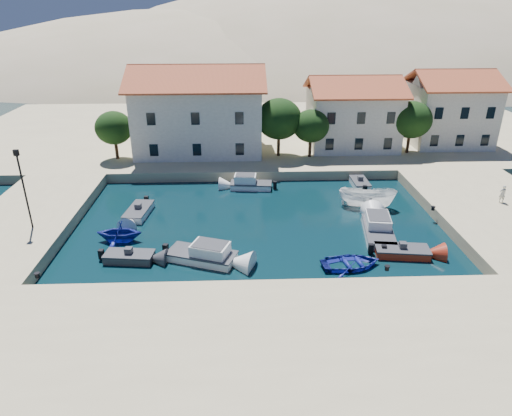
{
  "coord_description": "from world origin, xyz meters",
  "views": [
    {
      "loc": [
        -1.46,
        -24.16,
        16.78
      ],
      "look_at": [
        -0.19,
        8.75,
        2.0
      ],
      "focal_mm": 32.0,
      "sensor_mm": 36.0,
      "label": 1
    }
  ],
  "objects_px": {
    "building_mid": "(353,111)",
    "boat_east": "(366,207)",
    "cabin_cruiser_south": "(202,254)",
    "building_right": "(450,107)",
    "building_left": "(198,108)",
    "lamppost": "(23,182)",
    "pedestrian": "(503,194)",
    "cabin_cruiser_east": "(378,230)",
    "rowboat_south": "(351,267)"
  },
  "relations": [
    {
      "from": "building_right",
      "to": "lamppost",
      "type": "bearing_deg",
      "value": -152.07
    },
    {
      "from": "building_right",
      "to": "boat_east",
      "type": "bearing_deg",
      "value": -129.67
    },
    {
      "from": "cabin_cruiser_south",
      "to": "lamppost",
      "type": "bearing_deg",
      "value": -175.79
    },
    {
      "from": "lamppost",
      "to": "building_right",
      "type": "bearing_deg",
      "value": 27.93
    },
    {
      "from": "lamppost",
      "to": "boat_east",
      "type": "relative_size",
      "value": 1.23
    },
    {
      "from": "building_right",
      "to": "boat_east",
      "type": "relative_size",
      "value": 1.87
    },
    {
      "from": "building_right",
      "to": "cabin_cruiser_east",
      "type": "height_order",
      "value": "building_right"
    },
    {
      "from": "building_mid",
      "to": "cabin_cruiser_south",
      "type": "distance_m",
      "value": 29.98
    },
    {
      "from": "building_right",
      "to": "pedestrian",
      "type": "xyz_separation_m",
      "value": [
        -2.74,
        -18.58,
        -3.68
      ]
    },
    {
      "from": "building_left",
      "to": "building_mid",
      "type": "bearing_deg",
      "value": 3.18
    },
    {
      "from": "cabin_cruiser_south",
      "to": "cabin_cruiser_east",
      "type": "xyz_separation_m",
      "value": [
        13.69,
        3.3,
        0.0
      ]
    },
    {
      "from": "building_left",
      "to": "cabin_cruiser_south",
      "type": "relative_size",
      "value": 2.77
    },
    {
      "from": "lamppost",
      "to": "pedestrian",
      "type": "distance_m",
      "value": 39.02
    },
    {
      "from": "pedestrian",
      "to": "building_mid",
      "type": "bearing_deg",
      "value": -63.85
    },
    {
      "from": "lamppost",
      "to": "cabin_cruiser_east",
      "type": "relative_size",
      "value": 1.12
    },
    {
      "from": "pedestrian",
      "to": "building_right",
      "type": "bearing_deg",
      "value": -100.02
    },
    {
      "from": "building_right",
      "to": "cabin_cruiser_east",
      "type": "xyz_separation_m",
      "value": [
        -14.55,
        -22.45,
        -5.0
      ]
    },
    {
      "from": "cabin_cruiser_east",
      "to": "boat_east",
      "type": "bearing_deg",
      "value": 3.47
    },
    {
      "from": "cabin_cruiser_south",
      "to": "cabin_cruiser_east",
      "type": "distance_m",
      "value": 14.08
    },
    {
      "from": "building_mid",
      "to": "lamppost",
      "type": "height_order",
      "value": "building_mid"
    },
    {
      "from": "building_left",
      "to": "building_mid",
      "type": "height_order",
      "value": "building_left"
    },
    {
      "from": "pedestrian",
      "to": "boat_east",
      "type": "bearing_deg",
      "value": -10.03
    },
    {
      "from": "building_left",
      "to": "pedestrian",
      "type": "bearing_deg",
      "value": -31.31
    },
    {
      "from": "building_right",
      "to": "cabin_cruiser_east",
      "type": "distance_m",
      "value": 27.21
    },
    {
      "from": "building_right",
      "to": "boat_east",
      "type": "distance_m",
      "value": 22.64
    },
    {
      "from": "cabin_cruiser_south",
      "to": "boat_east",
      "type": "bearing_deg",
      "value": 51.87
    },
    {
      "from": "building_left",
      "to": "cabin_cruiser_east",
      "type": "distance_m",
      "value": 26.2
    },
    {
      "from": "lamppost",
      "to": "pedestrian",
      "type": "bearing_deg",
      "value": 5.05
    },
    {
      "from": "rowboat_south",
      "to": "pedestrian",
      "type": "bearing_deg",
      "value": -68.82
    },
    {
      "from": "building_mid",
      "to": "boat_east",
      "type": "distance_m",
      "value": 16.87
    },
    {
      "from": "building_mid",
      "to": "cabin_cruiser_east",
      "type": "xyz_separation_m",
      "value": [
        -2.55,
        -21.45,
        -4.75
      ]
    },
    {
      "from": "cabin_cruiser_south",
      "to": "rowboat_south",
      "type": "xyz_separation_m",
      "value": [
        10.45,
        -1.29,
        -0.48
      ]
    },
    {
      "from": "lamppost",
      "to": "boat_east",
      "type": "xyz_separation_m",
      "value": [
        27.48,
        5.09,
        -4.75
      ]
    },
    {
      "from": "building_mid",
      "to": "building_left",
      "type": "bearing_deg",
      "value": -176.82
    },
    {
      "from": "building_mid",
      "to": "building_right",
      "type": "relative_size",
      "value": 1.11
    },
    {
      "from": "building_left",
      "to": "lamppost",
      "type": "bearing_deg",
      "value": -119.9
    },
    {
      "from": "building_right",
      "to": "boat_east",
      "type": "height_order",
      "value": "building_right"
    },
    {
      "from": "lamppost",
      "to": "cabin_cruiser_east",
      "type": "distance_m",
      "value": 27.29
    },
    {
      "from": "boat_east",
      "to": "pedestrian",
      "type": "relative_size",
      "value": 3.2
    },
    {
      "from": "cabin_cruiser_east",
      "to": "boat_east",
      "type": "xyz_separation_m",
      "value": [
        0.53,
        5.54,
        -0.48
      ]
    },
    {
      "from": "building_left",
      "to": "pedestrian",
      "type": "height_order",
      "value": "building_left"
    },
    {
      "from": "building_left",
      "to": "building_right",
      "type": "xyz_separation_m",
      "value": [
        30.0,
        2.0,
        -0.46
      ]
    },
    {
      "from": "lamppost",
      "to": "pedestrian",
      "type": "xyz_separation_m",
      "value": [
        38.76,
        3.42,
        -2.96
      ]
    },
    {
      "from": "building_left",
      "to": "pedestrian",
      "type": "relative_size",
      "value": 9.32
    },
    {
      "from": "cabin_cruiser_south",
      "to": "pedestrian",
      "type": "xyz_separation_m",
      "value": [
        25.5,
        7.17,
        1.31
      ]
    },
    {
      "from": "rowboat_south",
      "to": "cabin_cruiser_east",
      "type": "xyz_separation_m",
      "value": [
        3.24,
        4.6,
        0.48
      ]
    },
    {
      "from": "building_left",
      "to": "cabin_cruiser_east",
      "type": "xyz_separation_m",
      "value": [
        15.45,
        -20.45,
        -5.46
      ]
    },
    {
      "from": "building_left",
      "to": "building_mid",
      "type": "distance_m",
      "value": 18.04
    },
    {
      "from": "building_mid",
      "to": "rowboat_south",
      "type": "distance_m",
      "value": 27.19
    },
    {
      "from": "building_mid",
      "to": "pedestrian",
      "type": "distance_m",
      "value": 20.16
    }
  ]
}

